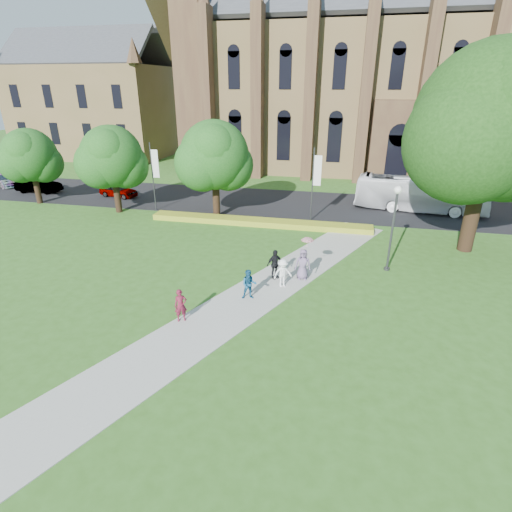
% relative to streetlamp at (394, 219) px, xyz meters
% --- Properties ---
extents(ground, '(160.00, 160.00, 0.00)m').
position_rel_streetlamp_xyz_m(ground, '(-7.50, -6.50, -3.30)').
color(ground, '#315A1B').
rests_on(ground, ground).
extents(road, '(160.00, 10.00, 0.02)m').
position_rel_streetlamp_xyz_m(road, '(-7.50, 13.50, -3.29)').
color(road, black).
rests_on(road, ground).
extents(footpath, '(15.58, 28.54, 0.04)m').
position_rel_streetlamp_xyz_m(footpath, '(-7.50, -5.50, -3.28)').
color(footpath, '#B2B2A8').
rests_on(footpath, ground).
extents(flower_hedge, '(18.00, 1.40, 0.45)m').
position_rel_streetlamp_xyz_m(flower_hedge, '(-9.50, 6.70, -3.07)').
color(flower_hedge, gold).
rests_on(flower_hedge, ground).
extents(cathedral, '(52.60, 18.25, 28.00)m').
position_rel_streetlamp_xyz_m(cathedral, '(2.50, 33.23, 9.69)').
color(cathedral, brown).
rests_on(cathedral, ground).
extents(building_west, '(22.00, 14.00, 18.30)m').
position_rel_streetlamp_xyz_m(building_west, '(-41.50, 35.50, 5.91)').
color(building_west, brown).
rests_on(building_west, ground).
extents(streetlamp, '(0.44, 0.44, 5.24)m').
position_rel_streetlamp_xyz_m(streetlamp, '(0.00, 0.00, 0.00)').
color(streetlamp, '#38383D').
rests_on(streetlamp, ground).
extents(large_tree, '(9.60, 9.60, 13.20)m').
position_rel_streetlamp_xyz_m(large_tree, '(5.50, 4.50, 5.07)').
color(large_tree, '#332114').
rests_on(large_tree, ground).
extents(street_tree_0, '(5.20, 5.20, 7.50)m').
position_rel_streetlamp_xyz_m(street_tree_0, '(-22.50, 7.50, 1.58)').
color(street_tree_0, '#332114').
rests_on(street_tree_0, ground).
extents(street_tree_1, '(5.60, 5.60, 8.05)m').
position_rel_streetlamp_xyz_m(street_tree_1, '(-13.50, 8.00, 1.93)').
color(street_tree_1, '#332114').
rests_on(street_tree_1, ground).
extents(street_tree_2, '(4.80, 4.80, 6.95)m').
position_rel_streetlamp_xyz_m(street_tree_2, '(-31.50, 8.50, 1.23)').
color(street_tree_2, '#332114').
rests_on(street_tree_2, ground).
extents(banner_pole_0, '(0.70, 0.10, 6.00)m').
position_rel_streetlamp_xyz_m(banner_pole_0, '(-5.39, 8.70, 0.09)').
color(banner_pole_0, '#38383D').
rests_on(banner_pole_0, ground).
extents(banner_pole_1, '(0.70, 0.10, 6.00)m').
position_rel_streetlamp_xyz_m(banner_pole_1, '(-19.39, 8.70, 0.09)').
color(banner_pole_1, '#38383D').
rests_on(banner_pole_1, ground).
extents(tour_coach, '(11.36, 3.79, 3.11)m').
position_rel_streetlamp_xyz_m(tour_coach, '(3.66, 13.51, -1.72)').
color(tour_coach, silver).
rests_on(tour_coach, road).
extents(car_0, '(4.25, 2.39, 1.36)m').
position_rel_streetlamp_xyz_m(car_0, '(-25.24, 12.22, -2.59)').
color(car_0, gray).
rests_on(car_0, road).
extents(car_1, '(4.71, 1.83, 1.53)m').
position_rel_streetlamp_xyz_m(car_1, '(-34.35, 12.02, -2.51)').
color(car_1, gray).
rests_on(car_1, road).
extents(car_2, '(4.89, 3.14, 1.32)m').
position_rel_streetlamp_xyz_m(car_2, '(-40.37, 13.61, -2.62)').
color(car_2, gray).
rests_on(car_2, road).
extents(pedestrian_0, '(0.71, 0.64, 1.64)m').
position_rel_streetlamp_xyz_m(pedestrian_0, '(-10.15, -8.17, -2.44)').
color(pedestrian_0, maroon).
rests_on(pedestrian_0, footpath).
extents(pedestrian_1, '(0.93, 0.81, 1.64)m').
position_rel_streetlamp_xyz_m(pedestrian_1, '(-7.47, -5.36, -2.43)').
color(pedestrian_1, navy).
rests_on(pedestrian_1, footpath).
extents(pedestrian_2, '(1.21, 1.02, 1.63)m').
position_rel_streetlamp_xyz_m(pedestrian_2, '(-5.95, -3.60, -2.44)').
color(pedestrian_2, white).
rests_on(pedestrian_2, footpath).
extents(pedestrian_3, '(1.06, 1.03, 1.78)m').
position_rel_streetlamp_xyz_m(pedestrian_3, '(-6.57, -2.67, -2.37)').
color(pedestrian_3, black).
rests_on(pedestrian_3, footpath).
extents(pedestrian_4, '(0.95, 0.67, 1.84)m').
position_rel_streetlamp_xyz_m(pedestrian_4, '(-4.96, -2.41, -2.33)').
color(pedestrian_4, slate).
rests_on(pedestrian_4, footpath).
extents(parasol, '(0.93, 0.93, 0.62)m').
position_rel_streetlamp_xyz_m(parasol, '(-4.78, -2.31, -1.10)').
color(parasol, '#CC9490').
rests_on(parasol, pedestrian_4).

